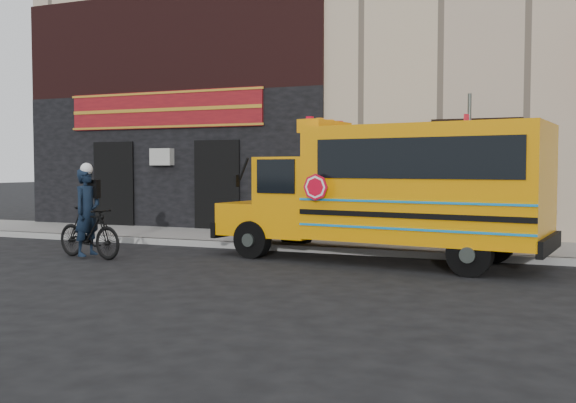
% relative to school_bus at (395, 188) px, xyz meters
% --- Properties ---
extents(ground, '(120.00, 120.00, 0.00)m').
position_rel_school_bus_xyz_m(ground, '(-2.77, -1.75, -1.51)').
color(ground, black).
rests_on(ground, ground).
extents(curb, '(40.00, 0.20, 0.15)m').
position_rel_school_bus_xyz_m(curb, '(-2.77, 0.85, -1.43)').
color(curb, gray).
rests_on(curb, ground).
extents(sidewalk, '(40.00, 3.00, 0.15)m').
position_rel_school_bus_xyz_m(sidewalk, '(-2.77, 2.35, -1.43)').
color(sidewalk, slate).
rests_on(sidewalk, ground).
extents(building, '(20.00, 10.70, 12.00)m').
position_rel_school_bus_xyz_m(building, '(-2.82, 8.70, 4.62)').
color(building, tan).
rests_on(building, sidewalk).
extents(school_bus, '(7.14, 3.13, 2.92)m').
position_rel_school_bus_xyz_m(school_bus, '(0.00, 0.00, 0.00)').
color(school_bus, black).
rests_on(school_bus, ground).
extents(sign_pole, '(0.13, 0.29, 3.46)m').
position_rel_school_bus_xyz_m(sign_pole, '(1.34, 0.97, 0.39)').
color(sign_pole, '#3D443F').
rests_on(sign_pole, ground).
extents(bicycle, '(1.90, 0.84, 1.10)m').
position_rel_school_bus_xyz_m(bicycle, '(-6.17, -1.81, -0.96)').
color(bicycle, black).
rests_on(bicycle, ground).
extents(cyclist, '(0.48, 0.70, 1.87)m').
position_rel_school_bus_xyz_m(cyclist, '(-6.23, -1.78, -0.58)').
color(cyclist, black).
rests_on(cyclist, ground).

